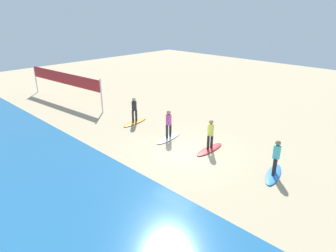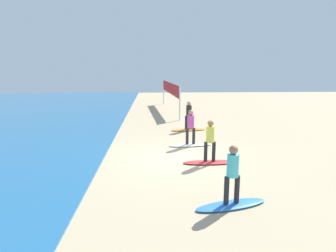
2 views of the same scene
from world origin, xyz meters
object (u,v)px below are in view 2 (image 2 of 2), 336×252
volleyball_net (170,89)px  surfer_orange (189,113)px  surfer_red (210,138)px  surfboard_white (190,145)px  surfboard_blue (231,205)px  surfboard_orange (189,130)px  surfboard_red (209,162)px  surfer_blue (233,170)px  surfer_white (191,125)px

volleyball_net → surfer_orange: bearing=-175.1°
surfer_red → surfboard_white: 2.83m
surfboard_blue → surfer_red: (3.65, -0.08, 0.99)m
surfboard_orange → surfer_orange: size_ratio=1.28×
surfboard_red → surfer_red: surfer_red is taller
surfboard_blue → surfboard_white: 6.28m
surfboard_white → surfboard_orange: 3.43m
surfer_blue → surfer_orange: (9.68, 0.05, 0.00)m
surfboard_orange → volleyball_net: size_ratio=0.23×
surfboard_red → surfer_orange: surfer_orange is taller
surfer_blue → surfer_orange: same height
surfboard_red → surfer_red: 0.99m
surfboard_blue → surfer_white: 6.35m
surfer_blue → volleyball_net: size_ratio=0.18×
surfboard_blue → volleyball_net: (17.48, 0.72, 1.74)m
surfer_red → surfer_orange: bearing=1.2°
surfer_blue → surfboard_orange: size_ratio=0.78×
surfboard_blue → surfer_red: bearing=-106.6°
surfboard_blue → surfer_orange: 9.73m
surfboard_blue → volleyball_net: volleyball_net is taller
surfer_blue → surfer_orange: 9.68m
surfboard_blue → surfer_orange: (9.68, 0.05, 0.99)m
surfer_white → surfboard_red: bearing=-170.5°
surfer_red → surfer_white: 2.65m
surfboard_orange → surfboard_white: bearing=76.0°
surfboard_blue → surfer_orange: surfer_orange is taller
surfboard_orange → surfer_orange: (0.00, 0.00, 0.99)m
surfboard_blue → surfboard_white: size_ratio=1.00×
surfboard_orange → surfer_blue: bearing=81.6°
surfboard_orange → surfboard_red: bearing=82.5°
surfboard_red → volleyball_net: volleyball_net is taller
surfboard_red → surfer_white: (2.62, 0.44, 0.99)m
surfer_blue → surfboard_white: (6.27, 0.36, -0.99)m
surfer_red → surfer_white: bearing=9.5°
surfer_white → surfer_orange: size_ratio=1.00×
surfboard_white → surfer_white: size_ratio=1.28×
volleyball_net → surfer_red: bearing=-176.7°
surfboard_blue → surfboard_white: (6.27, 0.36, 0.00)m
surfer_blue → surfer_orange: bearing=0.3°
surfer_red → surfer_orange: same height
surfer_orange → volleyball_net: 7.87m
surfer_red → surfer_orange: (6.03, 0.13, 0.00)m
surfer_blue → surfboard_red: 3.78m
surfboard_white → surfer_blue: bearing=86.2°
surfer_blue → surfer_white: 6.28m
surfboard_red → surfboard_white: 2.65m
surfer_red → surfboard_white: (2.62, 0.44, -0.99)m
surfboard_white → surfer_white: surfer_white is taller
surfer_red → volleyball_net: bearing=3.3°
surfer_red → surfer_orange: size_ratio=1.00×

